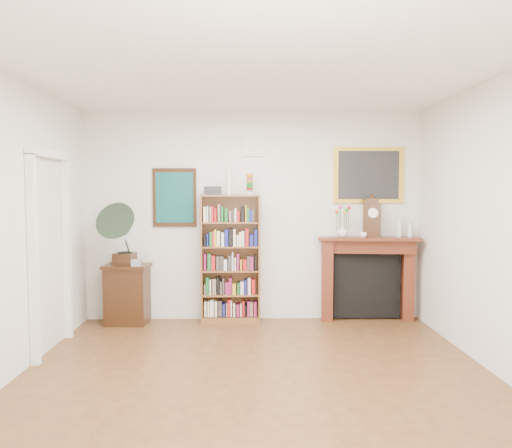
{
  "coord_description": "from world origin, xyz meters",
  "views": [
    {
      "loc": [
        -0.11,
        -4.21,
        1.73
      ],
      "look_at": [
        0.02,
        1.6,
        1.35
      ],
      "focal_mm": 35.0,
      "sensor_mm": 36.0,
      "label": 1
    }
  ],
  "objects_px": {
    "fireplace": "(367,271)",
    "flower_vase": "(342,231)",
    "cd_stack": "(136,263)",
    "bottle_right": "(410,229)",
    "mantel_clock": "(372,218)",
    "gramophone": "(122,230)",
    "side_cabinet": "(127,294)",
    "bottle_left": "(399,228)",
    "teacup": "(364,235)",
    "bookshelf": "(230,251)"
  },
  "relations": [
    {
      "from": "fireplace",
      "to": "flower_vase",
      "type": "height_order",
      "value": "flower_vase"
    },
    {
      "from": "fireplace",
      "to": "cd_stack",
      "type": "xyz_separation_m",
      "value": [
        -3.04,
        -0.24,
        0.16
      ]
    },
    {
      "from": "fireplace",
      "to": "bottle_right",
      "type": "bearing_deg",
      "value": -0.34
    },
    {
      "from": "cd_stack",
      "to": "mantel_clock",
      "type": "relative_size",
      "value": 0.23
    },
    {
      "from": "gramophone",
      "to": "mantel_clock",
      "type": "bearing_deg",
      "value": 12.91
    },
    {
      "from": "side_cabinet",
      "to": "cd_stack",
      "type": "height_order",
      "value": "cd_stack"
    },
    {
      "from": "mantel_clock",
      "to": "fireplace",
      "type": "bearing_deg",
      "value": 159.61
    },
    {
      "from": "bottle_left",
      "to": "bottle_right",
      "type": "distance_m",
      "value": 0.14
    },
    {
      "from": "mantel_clock",
      "to": "bottle_left",
      "type": "xyz_separation_m",
      "value": [
        0.36,
        -0.01,
        -0.13
      ]
    },
    {
      "from": "flower_vase",
      "to": "fireplace",
      "type": "bearing_deg",
      "value": 10.02
    },
    {
      "from": "gramophone",
      "to": "bottle_left",
      "type": "bearing_deg",
      "value": 12.3
    },
    {
      "from": "mantel_clock",
      "to": "teacup",
      "type": "bearing_deg",
      "value": -129.11
    },
    {
      "from": "gramophone",
      "to": "cd_stack",
      "type": "xyz_separation_m",
      "value": [
        0.17,
        0.02,
        -0.42
      ]
    },
    {
      "from": "side_cabinet",
      "to": "cd_stack",
      "type": "distance_m",
      "value": 0.47
    },
    {
      "from": "cd_stack",
      "to": "bottle_right",
      "type": "relative_size",
      "value": 0.6
    },
    {
      "from": "bottle_right",
      "to": "fireplace",
      "type": "bearing_deg",
      "value": 173.97
    },
    {
      "from": "flower_vase",
      "to": "mantel_clock",
      "type": "bearing_deg",
      "value": 3.85
    },
    {
      "from": "mantel_clock",
      "to": "flower_vase",
      "type": "distance_m",
      "value": 0.43
    },
    {
      "from": "bookshelf",
      "to": "side_cabinet",
      "type": "height_order",
      "value": "bookshelf"
    },
    {
      "from": "side_cabinet",
      "to": "mantel_clock",
      "type": "bearing_deg",
      "value": 4.97
    },
    {
      "from": "cd_stack",
      "to": "bottle_left",
      "type": "height_order",
      "value": "bottle_left"
    },
    {
      "from": "cd_stack",
      "to": "bottle_right",
      "type": "xyz_separation_m",
      "value": [
        3.59,
        0.18,
        0.41
      ]
    },
    {
      "from": "bottle_left",
      "to": "teacup",
      "type": "bearing_deg",
      "value": -172.75
    },
    {
      "from": "side_cabinet",
      "to": "flower_vase",
      "type": "bearing_deg",
      "value": 4.66
    },
    {
      "from": "flower_vase",
      "to": "gramophone",
      "type": "bearing_deg",
      "value": -176.13
    },
    {
      "from": "mantel_clock",
      "to": "bottle_left",
      "type": "relative_size",
      "value": 2.14
    },
    {
      "from": "bookshelf",
      "to": "fireplace",
      "type": "height_order",
      "value": "bookshelf"
    },
    {
      "from": "gramophone",
      "to": "flower_vase",
      "type": "height_order",
      "value": "gramophone"
    },
    {
      "from": "gramophone",
      "to": "bottle_right",
      "type": "height_order",
      "value": "gramophone"
    },
    {
      "from": "mantel_clock",
      "to": "bookshelf",
      "type": "bearing_deg",
      "value": -159.72
    },
    {
      "from": "bottle_left",
      "to": "bottle_right",
      "type": "bearing_deg",
      "value": -3.46
    },
    {
      "from": "bookshelf",
      "to": "side_cabinet",
      "type": "xyz_separation_m",
      "value": [
        -1.35,
        -0.07,
        -0.55
      ]
    },
    {
      "from": "side_cabinet",
      "to": "bottle_right",
      "type": "bearing_deg",
      "value": 4.4
    },
    {
      "from": "bookshelf",
      "to": "gramophone",
      "type": "distance_m",
      "value": 1.42
    },
    {
      "from": "fireplace",
      "to": "side_cabinet",
      "type": "bearing_deg",
      "value": -171.99
    },
    {
      "from": "flower_vase",
      "to": "bottle_left",
      "type": "bearing_deg",
      "value": 0.97
    },
    {
      "from": "fireplace",
      "to": "gramophone",
      "type": "distance_m",
      "value": 3.27
    },
    {
      "from": "teacup",
      "to": "bottle_right",
      "type": "distance_m",
      "value": 0.64
    },
    {
      "from": "fireplace",
      "to": "cd_stack",
      "type": "distance_m",
      "value": 3.05
    },
    {
      "from": "flower_vase",
      "to": "bottle_right",
      "type": "distance_m",
      "value": 0.9
    },
    {
      "from": "gramophone",
      "to": "teacup",
      "type": "height_order",
      "value": "gramophone"
    },
    {
      "from": "teacup",
      "to": "mantel_clock",
      "type": "bearing_deg",
      "value": 31.36
    },
    {
      "from": "fireplace",
      "to": "bookshelf",
      "type": "bearing_deg",
      "value": -172.43
    },
    {
      "from": "gramophone",
      "to": "cd_stack",
      "type": "height_order",
      "value": "gramophone"
    },
    {
      "from": "bookshelf",
      "to": "teacup",
      "type": "relative_size",
      "value": 22.88
    },
    {
      "from": "bookshelf",
      "to": "flower_vase",
      "type": "xyz_separation_m",
      "value": [
        1.48,
        -0.0,
        0.26
      ]
    },
    {
      "from": "gramophone",
      "to": "mantel_clock",
      "type": "xyz_separation_m",
      "value": [
        3.25,
        0.22,
        0.14
      ]
    },
    {
      "from": "bookshelf",
      "to": "cd_stack",
      "type": "height_order",
      "value": "bookshelf"
    },
    {
      "from": "fireplace",
      "to": "gramophone",
      "type": "relative_size",
      "value": 1.68
    },
    {
      "from": "gramophone",
      "to": "cd_stack",
      "type": "bearing_deg",
      "value": 15.18
    }
  ]
}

